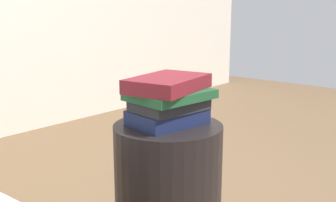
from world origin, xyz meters
name	(u,v)px	position (x,y,z in m)	size (l,w,h in m)	color
side_table	(168,195)	(0.00, 0.00, 0.27)	(0.39, 0.39, 0.54)	black
book_navy	(167,117)	(0.01, 0.01, 0.57)	(0.26, 0.18, 0.05)	#19234C
book_charcoal	(170,105)	(0.01, 0.00, 0.61)	(0.25, 0.18, 0.04)	#28282D
book_forest	(170,95)	(0.01, -0.01, 0.65)	(0.28, 0.21, 0.03)	#1E512D
book_maroon	(167,84)	(0.00, 0.00, 0.69)	(0.29, 0.20, 0.05)	maroon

